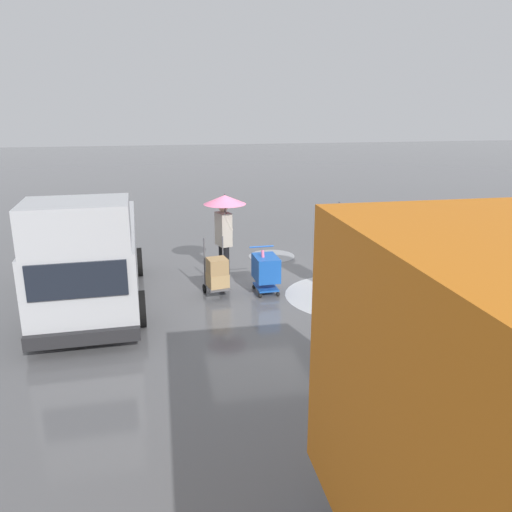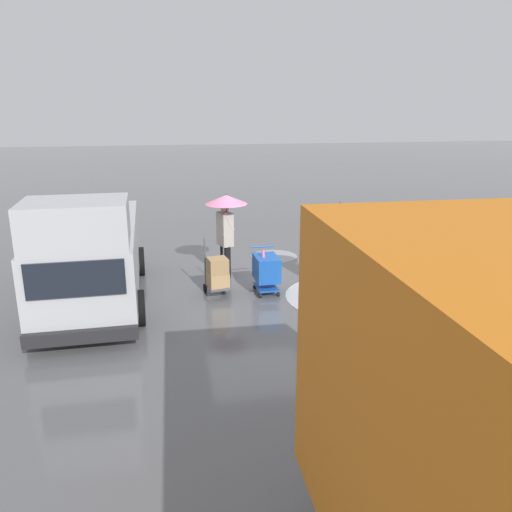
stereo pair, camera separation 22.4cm
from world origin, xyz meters
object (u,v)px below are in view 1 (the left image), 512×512
pedestrian_black_side (340,227)px  hand_dolly_boxes (217,274)px  cargo_van_parked_right (89,254)px  shopping_cart_vendor (266,269)px  pedestrian_pink_side (224,216)px

pedestrian_black_side → hand_dolly_boxes: bearing=-6.7°
cargo_van_parked_right → shopping_cart_vendor: size_ratio=5.19×
cargo_van_parked_right → pedestrian_pink_side: 3.40m
cargo_van_parked_right → shopping_cart_vendor: bearing=-179.0°
cargo_van_parked_right → pedestrian_pink_side: cargo_van_parked_right is taller
cargo_van_parked_right → pedestrian_pink_side: bearing=-156.1°
cargo_van_parked_right → hand_dolly_boxes: cargo_van_parked_right is taller
cargo_van_parked_right → pedestrian_black_side: size_ratio=2.52×
hand_dolly_boxes → shopping_cart_vendor: bearing=178.8°
cargo_van_parked_right → hand_dolly_boxes: 2.82m
shopping_cart_vendor → pedestrian_black_side: size_ratio=0.49×
shopping_cart_vendor → hand_dolly_boxes: size_ratio=0.79×
pedestrian_pink_side → cargo_van_parked_right: bearing=23.9°
shopping_cart_vendor → hand_dolly_boxes: (1.13, -0.02, -0.04)m
cargo_van_parked_right → pedestrian_black_side: bearing=177.5°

